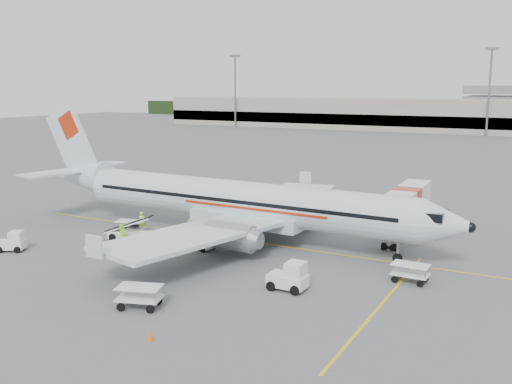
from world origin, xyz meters
TOP-DOWN VIEW (x-y plane):
  - ground at (0.00, 0.00)m, footprint 360.00×360.00m
  - stripe_lead at (0.00, 0.00)m, footprint 44.00×0.20m
  - stripe_cross at (14.00, -8.00)m, footprint 0.20×20.00m
  - terminal_west at (-40.00, 130.00)m, footprint 110.00×22.00m
  - treeline at (0.00, 175.00)m, footprint 300.00×3.00m
  - mast_west at (-70.00, 118.00)m, footprint 3.20×1.20m
  - mast_center at (5.00, 118.00)m, footprint 3.20×1.20m
  - aircraft at (-0.78, 0.53)m, footprint 40.82×32.43m
  - jet_bridge at (11.16, 8.48)m, footprint 3.34×15.39m
  - belt_loader at (-8.41, -4.28)m, footprint 5.26×3.01m
  - tug_fore at (8.07, -8.79)m, footprint 2.43×1.39m
  - tug_mid at (-1.77, -3.73)m, footprint 2.27×1.60m
  - tug_aft at (-14.55, -11.21)m, footprint 2.35×2.01m
  - cart_loaded_a at (-9.62, -3.01)m, footprint 2.69×2.00m
  - cart_loaded_b at (-5.17, -5.77)m, footprint 2.60×2.07m
  - cart_empty_a at (1.82, -15.58)m, footprint 2.88×2.23m
  - cart_empty_b at (14.54, -3.71)m, footprint 2.41×1.47m
  - cone_nose at (13.69, -2.98)m, footprint 0.33×0.33m
  - cone_port at (0.15, 18.28)m, footprint 0.36×0.36m
  - cone_stbd at (5.10, -18.64)m, footprint 0.33×0.33m
  - crew_a at (-9.60, -1.50)m, footprint 0.75×0.67m
  - crew_b at (-8.04, -5.89)m, footprint 1.07×1.10m
  - crew_c at (-3.08, -5.56)m, footprint 1.02×1.37m
  - crew_d at (-4.48, -1.50)m, footprint 1.04×0.83m

SIDE VIEW (x-z plane):
  - ground at x=0.00m, z-range 0.00..0.00m
  - stripe_lead at x=0.00m, z-range 0.00..0.01m
  - stripe_cross at x=14.00m, z-range 0.00..0.01m
  - cone_nose at x=13.69m, z-range 0.00..0.53m
  - cone_stbd at x=5.10m, z-range 0.00..0.54m
  - cone_port at x=0.15m, z-range 0.00..0.59m
  - cart_loaded_b at x=-5.17m, z-range 0.00..1.19m
  - cart_empty_b at x=14.54m, z-range 0.00..1.23m
  - cart_loaded_a at x=-9.62m, z-range 0.00..1.25m
  - cart_empty_a at x=1.82m, z-range 0.00..1.32m
  - tug_aft at x=-14.55m, z-range 0.00..1.57m
  - tug_mid at x=-1.77m, z-range 0.00..1.59m
  - crew_d at x=-4.48m, z-range 0.00..1.65m
  - crew_a at x=-9.60m, z-range 0.00..1.74m
  - crew_b at x=-8.04m, z-range 0.00..1.79m
  - tug_fore at x=8.07m, z-range 0.00..1.88m
  - crew_c at x=-3.08m, z-range 0.00..1.89m
  - belt_loader at x=-8.41m, z-range 0.00..2.68m
  - jet_bridge at x=11.16m, z-range 0.00..4.02m
  - treeline at x=0.00m, z-range 0.00..6.00m
  - terminal_west at x=-40.00m, z-range 0.00..9.00m
  - aircraft at x=-0.78m, z-range 0.00..11.01m
  - mast_west at x=-70.00m, z-range 0.00..22.00m
  - mast_center at x=5.00m, z-range 0.00..22.00m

